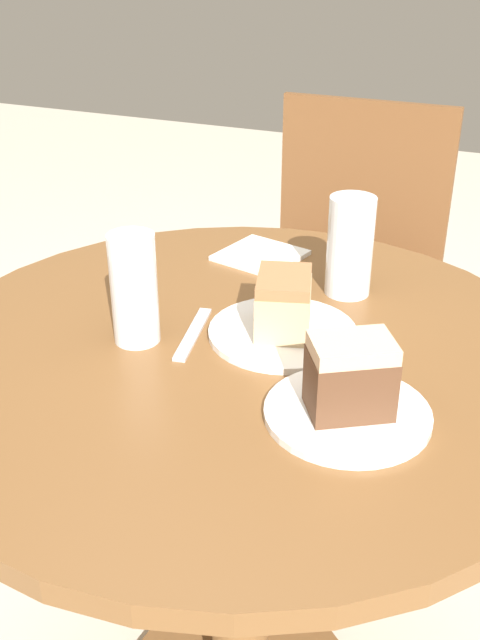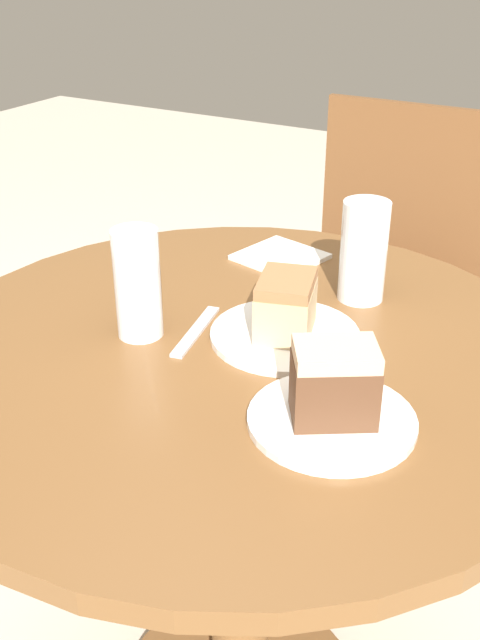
{
  "view_description": "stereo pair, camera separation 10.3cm",
  "coord_description": "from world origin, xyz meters",
  "views": [
    {
      "loc": [
        0.36,
        -0.83,
        1.28
      ],
      "look_at": [
        0.0,
        0.0,
        0.8
      ],
      "focal_mm": 42.0,
      "sensor_mm": 36.0,
      "label": 1
    },
    {
      "loc": [
        0.45,
        -0.79,
        1.28
      ],
      "look_at": [
        0.0,
        0.0,
        0.8
      ],
      "focal_mm": 42.0,
      "sensor_mm": 36.0,
      "label": 2
    }
  ],
  "objects": [
    {
      "name": "cake_slice_far",
      "position": [
        0.19,
        -0.11,
        0.81
      ],
      "size": [
        0.12,
        0.11,
        0.1
      ],
      "rotation": [
        0.0,
        0.0,
        2.13
      ],
      "color": "brown",
      "rests_on": "plate_far"
    },
    {
      "name": "fork",
      "position": [
        -0.07,
        -0.0,
        0.76
      ],
      "size": [
        0.05,
        0.15,
        0.0
      ],
      "rotation": [
        0.0,
        0.0,
        1.77
      ],
      "color": "silver",
      "rests_on": "table"
    },
    {
      "name": "plate_near",
      "position": [
        0.05,
        0.05,
        0.76
      ],
      "size": [
        0.21,
        0.21,
        0.01
      ],
      "color": "white",
      "rests_on": "table"
    },
    {
      "name": "napkin_stack",
      "position": [
        -0.09,
        0.3,
        0.76
      ],
      "size": [
        0.16,
        0.16,
        0.01
      ],
      "rotation": [
        0.0,
        0.0,
        -0.24
      ],
      "color": "silver",
      "rests_on": "table"
    },
    {
      "name": "glass_lemonade",
      "position": [
        -0.14,
        -0.04,
        0.83
      ],
      "size": [
        0.07,
        0.07,
        0.16
      ],
      "color": "beige",
      "rests_on": "table"
    },
    {
      "name": "glass_water",
      "position": [
        0.09,
        0.22,
        0.82
      ],
      "size": [
        0.07,
        0.07,
        0.16
      ],
      "color": "silver",
      "rests_on": "table"
    },
    {
      "name": "plate_far",
      "position": [
        0.19,
        -0.11,
        0.76
      ],
      "size": [
        0.2,
        0.2,
        0.01
      ],
      "color": "white",
      "rests_on": "table"
    },
    {
      "name": "table",
      "position": [
        0.0,
        0.0,
        0.58
      ],
      "size": [
        0.92,
        0.92,
        0.76
      ],
      "color": "brown",
      "rests_on": "ground_plane"
    },
    {
      "name": "cake_slice_near",
      "position": [
        0.05,
        0.05,
        0.81
      ],
      "size": [
        0.1,
        0.12,
        0.08
      ],
      "rotation": [
        0.0,
        0.0,
        3.43
      ],
      "color": "tan",
      "rests_on": "plate_near"
    },
    {
      "name": "chair",
      "position": [
        -0.07,
        0.83,
        0.48
      ],
      "size": [
        0.46,
        0.41,
        0.91
      ],
      "rotation": [
        0.0,
        0.0,
        0.0
      ],
      "color": "brown",
      "rests_on": "ground_plane"
    }
  ]
}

